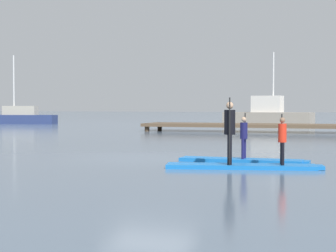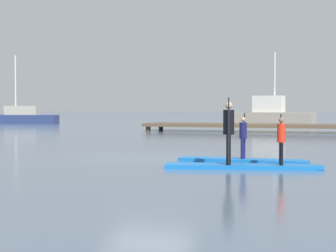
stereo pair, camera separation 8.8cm
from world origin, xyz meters
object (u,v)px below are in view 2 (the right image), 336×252
at_px(paddleboard_near, 243,161).
at_px(paddler_adult, 229,129).
at_px(paddleboard_far, 243,166).
at_px(motor_boat_small_navy, 21,117).
at_px(fishing_boat_green_midground, 269,117).
at_px(paddler_child_front, 281,138).
at_px(paddler_child_solo, 243,135).

relative_size(paddleboard_near, paddler_adult, 2.14).
height_order(paddleboard_far, motor_boat_small_navy, motor_boat_small_navy).
height_order(paddler_adult, fishing_boat_green_midground, fishing_boat_green_midground).
xyz_separation_m(paddleboard_far, paddler_child_front, (0.89, 0.20, 0.69)).
distance_m(paddler_child_solo, paddleboard_far, 1.66).
relative_size(paddleboard_far, motor_boat_small_navy, 0.61).
height_order(paddler_adult, paddler_child_front, paddler_adult).
distance_m(fishing_boat_green_midground, motor_boat_small_navy, 20.65).
xyz_separation_m(paddleboard_near, fishing_boat_green_midground, (-2.94, 24.46, 0.70)).
height_order(paddleboard_near, paddleboard_far, same).
distance_m(paddleboard_near, paddler_child_front, 1.87).
bearing_deg(paddler_child_solo, paddler_adult, -91.92).
bearing_deg(paddler_child_front, paddleboard_far, -167.56).
xyz_separation_m(paddler_child_solo, paddler_adult, (-0.05, -1.57, 0.24)).
xyz_separation_m(paddleboard_far, motor_boat_small_navy, (-23.82, 27.57, 0.52)).
distance_m(paddleboard_far, paddler_child_front, 1.15).
relative_size(paddleboard_far, fishing_boat_green_midground, 0.61).
height_order(paddleboard_near, paddler_child_solo, paddler_child_solo).
relative_size(paddler_adult, paddler_child_front, 1.33).
relative_size(paddler_adult, fishing_boat_green_midground, 0.26).
height_order(paddler_child_solo, paddleboard_far, paddler_child_solo).
xyz_separation_m(paddler_child_solo, fishing_boat_green_midground, (-2.95, 24.45, 0.02)).
xyz_separation_m(paddler_adult, motor_boat_small_navy, (-23.48, 27.65, -0.40)).
bearing_deg(paddler_child_front, paddler_adult, -167.43).
bearing_deg(fishing_boat_green_midground, paddler_adult, -83.65).
bearing_deg(paddleboard_near, paddleboard_far, -78.86).
xyz_separation_m(paddler_child_solo, motor_boat_small_navy, (-23.53, 26.08, -0.16)).
xyz_separation_m(paddler_child_solo, paddleboard_far, (0.28, -1.49, -0.68)).
distance_m(paddler_child_front, fishing_boat_green_midground, 26.07).
xyz_separation_m(paddleboard_far, paddler_adult, (-0.34, -0.08, 0.92)).
relative_size(paddleboard_far, paddler_adult, 2.35).
relative_size(paddler_child_solo, fishing_boat_green_midground, 0.20).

